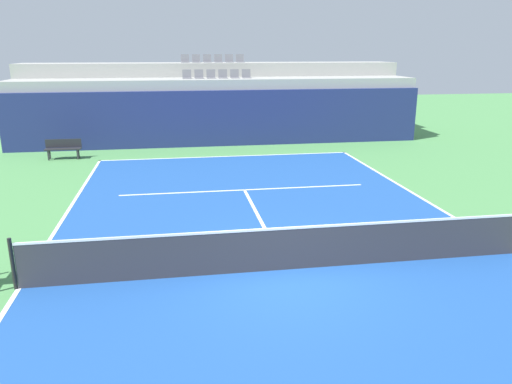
# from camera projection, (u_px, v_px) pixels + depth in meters

# --- Properties ---
(ground_plane) EXTENTS (80.00, 80.00, 0.00)m
(ground_plane) POSITION_uv_depth(u_px,v_px,m) (286.00, 270.00, 10.74)
(ground_plane) COLOR #4C8C4C
(court_surface) EXTENTS (11.00, 24.00, 0.01)m
(court_surface) POSITION_uv_depth(u_px,v_px,m) (286.00, 270.00, 10.74)
(court_surface) COLOR #1E4C99
(court_surface) RESTS_ON ground_plane
(baseline_far) EXTENTS (11.00, 0.10, 0.00)m
(baseline_far) POSITION_uv_depth(u_px,v_px,m) (227.00, 156.00, 22.07)
(baseline_far) COLOR white
(baseline_far) RESTS_ON court_surface
(sideline_left) EXTENTS (0.10, 24.00, 0.00)m
(sideline_left) POSITION_uv_depth(u_px,v_px,m) (19.00, 288.00, 9.88)
(sideline_left) COLOR white
(sideline_left) RESTS_ON court_surface
(service_line_far) EXTENTS (8.26, 0.10, 0.00)m
(service_line_far) POSITION_uv_depth(u_px,v_px,m) (244.00, 190.00, 16.81)
(service_line_far) COLOR white
(service_line_far) RESTS_ON court_surface
(centre_service_line) EXTENTS (0.10, 6.40, 0.00)m
(centre_service_line) POSITION_uv_depth(u_px,v_px,m) (261.00, 221.00, 13.77)
(centre_service_line) COLOR white
(centre_service_line) RESTS_ON court_surface
(back_wall) EXTENTS (20.19, 0.30, 2.69)m
(back_wall) POSITION_uv_depth(u_px,v_px,m) (220.00, 118.00, 24.20)
(back_wall) COLOR navy
(back_wall) RESTS_ON ground_plane
(stands_tier_lower) EXTENTS (20.19, 2.40, 3.18)m
(stands_tier_lower) POSITION_uv_depth(u_px,v_px,m) (218.00, 110.00, 25.42)
(stands_tier_lower) COLOR #9E9E99
(stands_tier_lower) RESTS_ON ground_plane
(stands_tier_upper) EXTENTS (20.19, 2.40, 3.89)m
(stands_tier_upper) POSITION_uv_depth(u_px,v_px,m) (214.00, 99.00, 27.59)
(stands_tier_upper) COLOR #9E9E99
(stands_tier_upper) RESTS_ON ground_plane
(seating_row_lower) EXTENTS (3.44, 0.44, 0.44)m
(seating_row_lower) POSITION_uv_depth(u_px,v_px,m) (217.00, 76.00, 25.03)
(seating_row_lower) COLOR slate
(seating_row_lower) RESTS_ON stands_tier_lower
(seating_row_upper) EXTENTS (3.44, 0.44, 0.44)m
(seating_row_upper) POSITION_uv_depth(u_px,v_px,m) (213.00, 60.00, 27.11)
(seating_row_upper) COLOR slate
(seating_row_upper) RESTS_ON stands_tier_upper
(tennis_net) EXTENTS (11.08, 0.08, 1.07)m
(tennis_net) POSITION_uv_depth(u_px,v_px,m) (287.00, 248.00, 10.60)
(tennis_net) COLOR black
(tennis_net) RESTS_ON court_surface
(player_bench) EXTENTS (1.50, 0.40, 0.85)m
(player_bench) POSITION_uv_depth(u_px,v_px,m) (63.00, 147.00, 21.50)
(player_bench) COLOR #232328
(player_bench) RESTS_ON ground_plane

